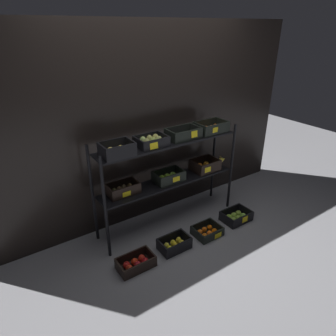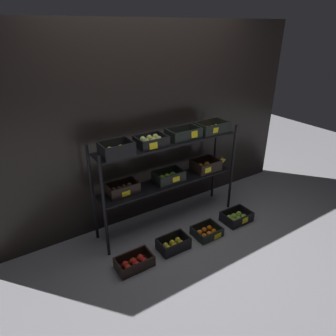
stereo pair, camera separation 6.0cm
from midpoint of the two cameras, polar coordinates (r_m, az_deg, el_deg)
name	(u,v)px [view 2 (the right image)]	position (r m, az deg, el deg)	size (l,w,h in m)	color
ground_plane	(168,221)	(3.73, 0.47, -10.07)	(10.00, 10.00, 0.00)	gray
storefront_wall	(151,125)	(3.50, -2.77, 8.11)	(4.08, 0.12, 2.25)	black
display_rack	(169,160)	(3.33, 0.74, 1.53)	(1.81, 0.36, 1.17)	black
crate_ground_apple_red	(134,263)	(3.12, -5.86, -17.55)	(0.36, 0.22, 0.12)	black
crate_ground_lemon	(173,244)	(3.30, 1.56, -14.38)	(0.33, 0.21, 0.13)	black
crate_ground_tangerine	(207,232)	(3.52, 7.90, -12.00)	(0.31, 0.26, 0.10)	black
crate_ground_apple_green	(236,217)	(3.81, 13.35, -9.16)	(0.35, 0.25, 0.12)	black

